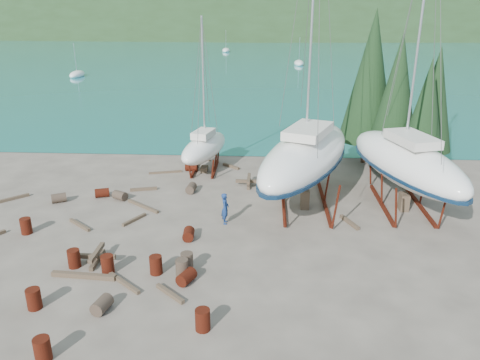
# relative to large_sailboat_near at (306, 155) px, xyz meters

# --- Properties ---
(ground) EXTENTS (600.00, 600.00, 0.00)m
(ground) POSITION_rel_large_sailboat_near_xyz_m (-5.75, -5.41, -3.16)
(ground) COLOR #554C43
(ground) RESTS_ON ground
(bay_water) EXTENTS (700.00, 700.00, 0.00)m
(bay_water) POSITION_rel_large_sailboat_near_xyz_m (-5.75, 309.59, -3.16)
(bay_water) COLOR teal
(bay_water) RESTS_ON ground
(far_hill) EXTENTS (800.00, 360.00, 110.00)m
(far_hill) POSITION_rel_large_sailboat_near_xyz_m (-5.75, 314.59, -3.16)
(far_hill) COLOR #21361B
(far_hill) RESTS_ON ground
(far_house_left) EXTENTS (6.60, 5.60, 5.60)m
(far_house_left) POSITION_rel_large_sailboat_near_xyz_m (-65.75, 184.59, -0.24)
(far_house_left) COLOR beige
(far_house_left) RESTS_ON ground
(far_house_center) EXTENTS (6.60, 5.60, 5.60)m
(far_house_center) POSITION_rel_large_sailboat_near_xyz_m (-25.75, 184.59, -0.24)
(far_house_center) COLOR beige
(far_house_center) RESTS_ON ground
(far_house_right) EXTENTS (6.60, 5.60, 5.60)m
(far_house_right) POSITION_rel_large_sailboat_near_xyz_m (24.25, 184.59, -0.24)
(far_house_right) COLOR beige
(far_house_right) RESTS_ON ground
(cypress_near_right) EXTENTS (3.60, 3.60, 10.00)m
(cypress_near_right) POSITION_rel_large_sailboat_near_xyz_m (6.75, 6.59, 2.63)
(cypress_near_right) COLOR black
(cypress_near_right) RESTS_ON ground
(cypress_mid_right) EXTENTS (3.06, 3.06, 8.50)m
(cypress_mid_right) POSITION_rel_large_sailboat_near_xyz_m (8.25, 4.59, 1.76)
(cypress_mid_right) COLOR black
(cypress_mid_right) RESTS_ON ground
(cypress_back_left) EXTENTS (4.14, 4.14, 11.50)m
(cypress_back_left) POSITION_rel_large_sailboat_near_xyz_m (5.25, 8.59, 3.50)
(cypress_back_left) COLOR black
(cypress_back_left) RESTS_ON ground
(cypress_far_right) EXTENTS (3.24, 3.24, 9.00)m
(cypress_far_right) POSITION_rel_large_sailboat_near_xyz_m (9.75, 7.59, 2.05)
(cypress_far_right) COLOR black
(cypress_far_right) RESTS_ON ground
(moored_boat_left) EXTENTS (2.00, 5.00, 6.05)m
(moored_boat_left) POSITION_rel_large_sailboat_near_xyz_m (-35.75, 54.59, -2.77)
(moored_boat_left) COLOR white
(moored_boat_left) RESTS_ON ground
(moored_boat_mid) EXTENTS (2.00, 5.00, 6.05)m
(moored_boat_mid) POSITION_rel_large_sailboat_near_xyz_m (4.25, 74.59, -2.77)
(moored_boat_mid) COLOR white
(moored_boat_mid) RESTS_ON ground
(moored_boat_far) EXTENTS (2.00, 5.00, 6.05)m
(moored_boat_far) POSITION_rel_large_sailboat_near_xyz_m (-13.75, 104.59, -2.77)
(moored_boat_far) COLOR white
(moored_boat_far) RESTS_ON ground
(large_sailboat_near) EXTENTS (8.08, 12.92, 19.64)m
(large_sailboat_near) POSITION_rel_large_sailboat_near_xyz_m (0.00, 0.00, 0.00)
(large_sailboat_near) COLOR white
(large_sailboat_near) RESTS_ON ground
(large_sailboat_far) EXTENTS (6.30, 11.68, 17.74)m
(large_sailboat_far) POSITION_rel_large_sailboat_near_xyz_m (5.93, -0.06, -0.26)
(large_sailboat_far) COLOR white
(large_sailboat_far) RESTS_ON ground
(small_sailboat_shore) EXTENTS (3.80, 7.18, 10.98)m
(small_sailboat_shore) POSITION_rel_large_sailboat_near_xyz_m (-6.96, 5.99, -1.35)
(small_sailboat_shore) COLOR white
(small_sailboat_shore) RESTS_ON ground
(worker) EXTENTS (0.45, 0.67, 1.82)m
(worker) POSITION_rel_large_sailboat_near_xyz_m (-4.64, -3.07, -2.25)
(worker) COLOR navy
(worker) RESTS_ON ground
(drum_0) EXTENTS (0.58, 0.58, 0.88)m
(drum_0) POSITION_rel_large_sailboat_near_xyz_m (-11.33, -8.20, -2.72)
(drum_0) COLOR #5D1E0F
(drum_0) RESTS_ON ground
(drum_1) EXTENTS (0.77, 0.99, 0.58)m
(drum_1) POSITION_rel_large_sailboat_near_xyz_m (-8.89, -11.50, -2.87)
(drum_1) COLOR #2D2823
(drum_1) RESTS_ON ground
(drum_2) EXTENTS (1.02, 0.83, 0.58)m
(drum_2) POSITION_rel_large_sailboat_near_xyz_m (-12.90, 0.36, -2.87)
(drum_2) COLOR #5D1E0F
(drum_2) RESTS_ON ground
(drum_3) EXTENTS (0.58, 0.58, 0.88)m
(drum_3) POSITION_rel_large_sailboat_near_xyz_m (-10.00, -14.34, -2.72)
(drum_3) COLOR #5D1E0F
(drum_3) RESTS_ON ground
(drum_4) EXTENTS (0.91, 0.63, 0.58)m
(drum_4) POSITION_rel_large_sailboat_near_xyz_m (-7.93, 5.75, -2.87)
(drum_4) COLOR #5D1E0F
(drum_4) RESTS_ON ground
(drum_5) EXTENTS (0.58, 0.58, 0.88)m
(drum_5) POSITION_rel_large_sailboat_near_xyz_m (-6.10, -8.78, -2.72)
(drum_5) COLOR #2D2823
(drum_5) RESTS_ON ground
(drum_6) EXTENTS (0.64, 0.92, 0.58)m
(drum_6) POSITION_rel_large_sailboat_near_xyz_m (-6.41, -5.12, -2.87)
(drum_6) COLOR #5D1E0F
(drum_6) RESTS_ON ground
(drum_7) EXTENTS (0.58, 0.58, 0.88)m
(drum_7) POSITION_rel_large_sailboat_near_xyz_m (-4.69, -12.42, -2.72)
(drum_7) COLOR #5D1E0F
(drum_7) RESTS_ON ground
(drum_8) EXTENTS (0.58, 0.58, 0.88)m
(drum_8) POSITION_rel_large_sailboat_near_xyz_m (-15.26, -4.95, -2.72)
(drum_8) COLOR #5D1E0F
(drum_8) RESTS_ON ground
(drum_9) EXTENTS (1.05, 0.93, 0.58)m
(drum_9) POSITION_rel_large_sailboat_near_xyz_m (-11.61, -0.03, -2.87)
(drum_9) COLOR #2D2823
(drum_9) RESTS_ON ground
(drum_10) EXTENTS (0.58, 0.58, 0.88)m
(drum_10) POSITION_rel_large_sailboat_near_xyz_m (-7.35, -8.57, -2.72)
(drum_10) COLOR #5D1E0F
(drum_10) RESTS_ON ground
(drum_11) EXTENTS (0.66, 0.93, 0.58)m
(drum_11) POSITION_rel_large_sailboat_near_xyz_m (-7.30, 1.51, -2.87)
(drum_11) COLOR #2D2823
(drum_11) RESTS_ON ground
(drum_12) EXTENTS (0.90, 1.04, 0.58)m
(drum_12) POSITION_rel_large_sailboat_near_xyz_m (-5.83, -9.27, -2.87)
(drum_12) COLOR #5D1E0F
(drum_12) RESTS_ON ground
(drum_13) EXTENTS (0.58, 0.58, 0.88)m
(drum_13) POSITION_rel_large_sailboat_near_xyz_m (-11.69, -11.46, -2.72)
(drum_13) COLOR #5D1E0F
(drum_13) RESTS_ON ground
(drum_14) EXTENTS (0.58, 0.58, 0.88)m
(drum_14) POSITION_rel_large_sailboat_near_xyz_m (-9.58, -8.64, -2.72)
(drum_14) COLOR #5D1E0F
(drum_14) RESTS_ON ground
(drum_15) EXTENTS (1.05, 0.92, 0.58)m
(drum_15) POSITION_rel_large_sailboat_near_xyz_m (-15.33, -0.64, -2.87)
(drum_15) COLOR #2D2823
(drum_15) RESTS_ON ground
(drum_17) EXTENTS (0.58, 0.58, 0.88)m
(drum_17) POSITION_rel_large_sailboat_near_xyz_m (-5.98, -8.19, -2.72)
(drum_17) COLOR #2D2823
(drum_17) RESTS_ON ground
(timber_0) EXTENTS (2.37, 0.74, 0.14)m
(timber_0) POSITION_rel_large_sailboat_near_xyz_m (-9.80, 5.16, -3.09)
(timber_0) COLOR brown
(timber_0) RESTS_ON ground
(timber_1) EXTENTS (0.87, 1.74, 0.19)m
(timber_1) POSITION_rel_large_sailboat_near_xyz_m (2.38, -2.75, -3.06)
(timber_1) COLOR brown
(timber_1) RESTS_ON ground
(timber_2) EXTENTS (1.54, 1.54, 0.19)m
(timber_2) POSITION_rel_large_sailboat_near_xyz_m (-18.43, -0.41, -3.07)
(timber_2) COLOR brown
(timber_2) RESTS_ON ground
(timber_4) EXTENTS (1.03, 1.63, 0.17)m
(timber_4) POSITION_rel_large_sailboat_near_xyz_m (-9.87, -3.09, -3.07)
(timber_4) COLOR brown
(timber_4) RESTS_ON ground
(timber_5) EXTENTS (2.00, 1.73, 0.16)m
(timber_5) POSITION_rel_large_sailboat_near_xyz_m (-8.66, -9.49, -3.08)
(timber_5) COLOR brown
(timber_5) RESTS_ON ground
(timber_6) EXTENTS (1.37, 1.20, 0.19)m
(timber_6) POSITION_rel_large_sailboat_near_xyz_m (-5.05, 6.72, -3.07)
(timber_6) COLOR brown
(timber_6) RESTS_ON ground
(timber_7) EXTENTS (1.45, 1.34, 0.17)m
(timber_7) POSITION_rel_large_sailboat_near_xyz_m (-6.38, -10.27, -3.07)
(timber_7) COLOR brown
(timber_7) RESTS_ON ground
(timber_8) EXTENTS (1.77, 0.62, 0.19)m
(timber_8) POSITION_rel_large_sailboat_near_xyz_m (-10.53, 1.65, -3.07)
(timber_8) COLOR brown
(timber_8) RESTS_ON ground
(timber_9) EXTENTS (2.34, 0.44, 0.15)m
(timber_9) POSITION_rel_large_sailboat_near_xyz_m (-8.00, 8.40, -3.09)
(timber_9) COLOR brown
(timber_9) RESTS_ON ground
(timber_10) EXTENTS (2.33, 1.85, 0.16)m
(timber_10) POSITION_rel_large_sailboat_near_xyz_m (-9.87, -1.15, -3.08)
(timber_10) COLOR brown
(timber_10) RESTS_ON ground
(timber_12) EXTENTS (1.66, 1.41, 0.17)m
(timber_12) POSITION_rel_large_sailboat_near_xyz_m (-12.74, -3.94, -3.08)
(timber_12) COLOR brown
(timber_12) RESTS_ON ground
(timber_16) EXTENTS (3.00, 0.45, 0.23)m
(timber_16) POSITION_rel_large_sailboat_near_xyz_m (-10.56, -9.14, -3.05)
(timber_16) COLOR brown
(timber_16) RESTS_ON ground
(timber_pile_fore) EXTENTS (1.80, 1.80, 0.60)m
(timber_pile_fore) POSITION_rel_large_sailboat_near_xyz_m (-10.42, -7.71, -2.86)
(timber_pile_fore) COLOR brown
(timber_pile_fore) RESTS_ON ground
(timber_pile_aft) EXTENTS (1.80, 1.80, 0.60)m
(timber_pile_aft) POSITION_rel_large_sailboat_near_xyz_m (-3.55, 2.99, -2.86)
(timber_pile_aft) COLOR brown
(timber_pile_aft) RESTS_ON ground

